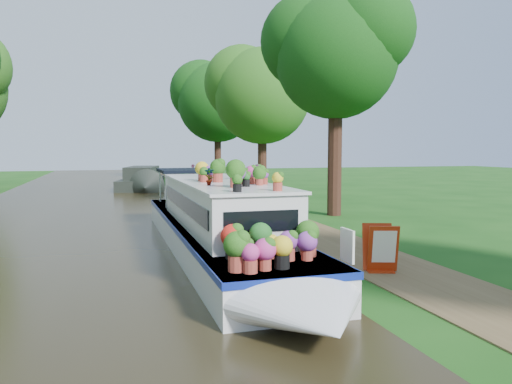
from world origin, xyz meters
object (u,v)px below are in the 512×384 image
object	(u,v)px
plant_boat	(220,222)
second_boat	(142,180)
pedestrian_pink	(193,174)
pedestrian_dark	(212,177)
sandwich_board	(381,250)

from	to	relation	value
plant_boat	second_boat	bearing A→B (deg)	91.33
second_boat	plant_boat	bearing A→B (deg)	-75.37
plant_boat	pedestrian_pink	xyz separation A→B (m)	(3.50, 25.24, -0.08)
pedestrian_pink	pedestrian_dark	distance (m)	3.81
sandwich_board	pedestrian_pink	bearing A→B (deg)	107.26
sandwich_board	pedestrian_pink	xyz separation A→B (m)	(0.54, 27.79, 0.28)
pedestrian_dark	plant_boat	bearing A→B (deg)	-95.77
plant_boat	sandwich_board	bearing A→B (deg)	-40.74
second_boat	pedestrian_pink	world-z (taller)	pedestrian_pink
pedestrian_pink	sandwich_board	bearing A→B (deg)	-91.10
pedestrian_pink	pedestrian_dark	xyz separation A→B (m)	(0.65, -3.76, -0.00)
sandwich_board	pedestrian_dark	distance (m)	24.07
plant_boat	second_boat	size ratio (longest dim) A/B	1.68
sandwich_board	pedestrian_dark	world-z (taller)	pedestrian_dark
plant_boat	sandwich_board	xyz separation A→B (m)	(2.96, -2.55, -0.36)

